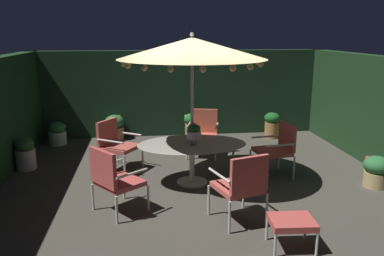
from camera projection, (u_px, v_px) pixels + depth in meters
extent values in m
cube|color=#444138|center=(200.00, 184.00, 6.81)|extent=(7.50, 7.29, 0.02)
cube|color=#182F1D|center=(181.00, 93.00, 9.91)|extent=(7.50, 0.30, 2.15)
cylinder|color=beige|center=(192.00, 182.00, 6.85)|extent=(0.54, 0.54, 0.03)
cylinder|color=beige|center=(192.00, 164.00, 6.77)|extent=(0.09, 0.09, 0.70)
ellipsoid|color=#B3AEA0|center=(192.00, 144.00, 6.68)|extent=(1.89, 1.25, 0.03)
cylinder|color=silver|center=(192.00, 120.00, 6.58)|extent=(0.06, 0.06, 2.29)
cone|color=tan|center=(192.00, 48.00, 6.29)|extent=(2.46, 2.46, 0.35)
sphere|color=silver|center=(192.00, 35.00, 6.24)|extent=(0.07, 0.07, 0.07)
sphere|color=#F9DB8C|center=(258.00, 62.00, 6.47)|extent=(0.10, 0.10, 0.10)
sphere|color=#F9DB8C|center=(246.00, 60.00, 6.89)|extent=(0.10, 0.10, 0.10)
sphere|color=#F9DB8C|center=(230.00, 59.00, 7.18)|extent=(0.10, 0.10, 0.10)
sphere|color=#F9DB8C|center=(205.00, 58.00, 7.40)|extent=(0.10, 0.10, 0.10)
sphere|color=#F9DB8C|center=(186.00, 58.00, 7.42)|extent=(0.10, 0.10, 0.10)
sphere|color=#F9DB8C|center=(161.00, 59.00, 7.26)|extent=(0.10, 0.10, 0.10)
sphere|color=#F9DB8C|center=(144.00, 60.00, 7.01)|extent=(0.10, 0.10, 0.10)
sphere|color=#F9DB8C|center=(131.00, 61.00, 6.68)|extent=(0.10, 0.10, 0.10)
sphere|color=#F9DB8C|center=(123.00, 64.00, 6.16)|extent=(0.10, 0.10, 0.10)
sphere|color=#F9DB8C|center=(128.00, 66.00, 5.81)|extent=(0.10, 0.10, 0.10)
sphere|color=#F9DB8C|center=(144.00, 68.00, 5.49)|extent=(0.10, 0.10, 0.10)
sphere|color=#F9DB8C|center=(171.00, 69.00, 5.30)|extent=(0.10, 0.10, 0.10)
sphere|color=#F9DB8C|center=(203.00, 69.00, 5.28)|extent=(0.10, 0.10, 0.10)
sphere|color=#F9DB8C|center=(233.00, 68.00, 5.42)|extent=(0.10, 0.10, 0.10)
sphere|color=#F9DB8C|center=(250.00, 67.00, 5.65)|extent=(0.10, 0.10, 0.10)
sphere|color=#F9DB8C|center=(261.00, 64.00, 6.11)|extent=(0.10, 0.10, 0.10)
cylinder|color=beige|center=(194.00, 142.00, 6.57)|extent=(0.11, 0.11, 0.11)
cylinder|color=silver|center=(194.00, 135.00, 6.54)|extent=(0.25, 0.25, 0.14)
ellipsoid|color=#1E5A29|center=(194.00, 128.00, 6.51)|extent=(0.22, 0.22, 0.13)
sphere|color=#B32D89|center=(194.00, 125.00, 6.50)|extent=(0.08, 0.08, 0.08)
cylinder|color=beige|center=(263.00, 171.00, 6.81)|extent=(0.04, 0.04, 0.43)
cylinder|color=beige|center=(250.00, 161.00, 7.37)|extent=(0.04, 0.04, 0.43)
cylinder|color=beige|center=(294.00, 168.00, 6.95)|extent=(0.04, 0.04, 0.43)
cylinder|color=beige|center=(279.00, 158.00, 7.51)|extent=(0.04, 0.04, 0.43)
cube|color=#B34C40|center=(272.00, 152.00, 7.10)|extent=(0.65, 0.65, 0.07)
cube|color=#B34C40|center=(287.00, 136.00, 7.10)|extent=(0.13, 0.57, 0.48)
cylinder|color=beige|center=(280.00, 145.00, 6.77)|extent=(0.57, 0.11, 0.04)
cylinder|color=beige|center=(266.00, 137.00, 7.33)|extent=(0.57, 0.11, 0.04)
cylinder|color=beige|center=(215.00, 152.00, 7.96)|extent=(0.04, 0.04, 0.40)
cylinder|color=beige|center=(187.00, 150.00, 8.05)|extent=(0.04, 0.04, 0.40)
cylinder|color=beige|center=(218.00, 144.00, 8.47)|extent=(0.04, 0.04, 0.40)
cylinder|color=beige|center=(191.00, 143.00, 8.56)|extent=(0.04, 0.04, 0.40)
cube|color=#B8563E|center=(203.00, 137.00, 8.20)|extent=(0.70, 0.66, 0.07)
cube|color=#B8563E|center=(204.00, 121.00, 8.38)|extent=(0.56, 0.21, 0.51)
cylinder|color=beige|center=(217.00, 126.00, 8.10)|extent=(0.17, 0.50, 0.04)
cylinder|color=beige|center=(189.00, 125.00, 8.19)|extent=(0.17, 0.50, 0.04)
cylinder|color=beige|center=(143.00, 157.00, 7.57)|extent=(0.04, 0.04, 0.42)
cylinder|color=beige|center=(125.00, 167.00, 7.05)|extent=(0.04, 0.04, 0.42)
cylinder|color=beige|center=(117.00, 153.00, 7.83)|extent=(0.04, 0.04, 0.42)
cylinder|color=beige|center=(98.00, 162.00, 7.30)|extent=(0.04, 0.04, 0.42)
cube|color=#B34F45|center=(120.00, 147.00, 7.38)|extent=(0.81, 0.81, 0.07)
cube|color=#B34F45|center=(107.00, 132.00, 7.43)|extent=(0.36, 0.52, 0.47)
cylinder|color=beige|center=(129.00, 134.00, 7.59)|extent=(0.50, 0.34, 0.04)
cylinder|color=beige|center=(110.00, 141.00, 7.06)|extent=(0.50, 0.34, 0.04)
cylinder|color=beige|center=(124.00, 187.00, 6.16)|extent=(0.04, 0.04, 0.41)
cylinder|color=beige|center=(148.00, 198.00, 5.74)|extent=(0.04, 0.04, 0.41)
cylinder|color=beige|center=(93.00, 197.00, 5.77)|extent=(0.04, 0.04, 0.41)
cylinder|color=beige|center=(117.00, 210.00, 5.35)|extent=(0.04, 0.04, 0.41)
cube|color=#BF4944|center=(120.00, 183.00, 5.70)|extent=(0.80, 0.81, 0.07)
cube|color=#BF4944|center=(103.00, 168.00, 5.44)|extent=(0.41, 0.50, 0.52)
cylinder|color=beige|center=(107.00, 163.00, 5.85)|extent=(0.44, 0.36, 0.04)
cylinder|color=beige|center=(132.00, 174.00, 5.44)|extent=(0.44, 0.36, 0.04)
cylinder|color=silver|center=(209.00, 200.00, 5.61)|extent=(0.04, 0.04, 0.46)
cylinder|color=silver|center=(243.00, 193.00, 5.84)|extent=(0.04, 0.04, 0.46)
cylinder|color=silver|center=(229.00, 218.00, 5.08)|extent=(0.04, 0.04, 0.46)
cylinder|color=silver|center=(267.00, 209.00, 5.32)|extent=(0.04, 0.04, 0.46)
cube|color=#C4544A|center=(237.00, 187.00, 5.40)|extent=(0.72, 0.73, 0.07)
cube|color=#C4544A|center=(250.00, 175.00, 5.08)|extent=(0.55, 0.23, 0.50)
cylinder|color=silver|center=(219.00, 175.00, 5.22)|extent=(0.21, 0.56, 0.04)
cylinder|color=silver|center=(256.00, 169.00, 5.46)|extent=(0.21, 0.56, 0.04)
cylinder|color=beige|center=(267.00, 229.00, 4.95)|extent=(0.03, 0.03, 0.31)
cylinder|color=beige|center=(305.00, 228.00, 4.97)|extent=(0.03, 0.03, 0.31)
cylinder|color=beige|center=(275.00, 246.00, 4.56)|extent=(0.03, 0.03, 0.31)
cylinder|color=beige|center=(317.00, 244.00, 4.58)|extent=(0.03, 0.03, 0.31)
cube|color=#BF4A44|center=(292.00, 222.00, 4.72)|extent=(0.56, 0.47, 0.08)
cylinder|color=#A26E3F|center=(272.00, 130.00, 9.74)|extent=(0.35, 0.35, 0.40)
ellipsoid|color=#1A5422|center=(272.00, 118.00, 9.66)|extent=(0.39, 0.39, 0.27)
sphere|color=#E84871|center=(276.00, 116.00, 9.67)|extent=(0.07, 0.07, 0.07)
sphere|color=#DB497A|center=(273.00, 116.00, 9.80)|extent=(0.11, 0.11, 0.11)
sphere|color=#D75170|center=(269.00, 118.00, 9.70)|extent=(0.11, 0.11, 0.11)
sphere|color=#E74978|center=(270.00, 118.00, 9.59)|extent=(0.08, 0.08, 0.08)
sphere|color=#DF4372|center=(275.00, 117.00, 9.55)|extent=(0.09, 0.09, 0.09)
cylinder|color=beige|center=(26.00, 159.00, 7.50)|extent=(0.37, 0.37, 0.40)
ellipsoid|color=#2D5629|center=(24.00, 144.00, 7.43)|extent=(0.36, 0.36, 0.25)
sphere|color=#F5C149|center=(29.00, 142.00, 7.43)|extent=(0.07, 0.07, 0.07)
sphere|color=#E5DB4F|center=(25.00, 142.00, 7.55)|extent=(0.09, 0.09, 0.09)
sphere|color=#F2CD5A|center=(20.00, 144.00, 7.41)|extent=(0.11, 0.11, 0.11)
sphere|color=yellow|center=(23.00, 146.00, 7.35)|extent=(0.08, 0.08, 0.08)
cylinder|color=tan|center=(375.00, 179.00, 6.67)|extent=(0.40, 0.40, 0.26)
ellipsoid|color=#2D6B37|center=(377.00, 165.00, 6.61)|extent=(0.45, 0.45, 0.31)
sphere|color=#C82842|center=(368.00, 158.00, 6.69)|extent=(0.08, 0.08, 0.08)
sphere|color=red|center=(379.00, 166.00, 6.50)|extent=(0.07, 0.07, 0.07)
cylinder|color=beige|center=(58.00, 138.00, 9.16)|extent=(0.40, 0.40, 0.31)
ellipsoid|color=#2C703D|center=(57.00, 127.00, 9.09)|extent=(0.38, 0.38, 0.26)
sphere|color=#B32C8B|center=(64.00, 126.00, 9.15)|extent=(0.11, 0.11, 0.11)
sphere|color=#A9387E|center=(58.00, 123.00, 9.17)|extent=(0.07, 0.07, 0.07)
sphere|color=#B53381|center=(55.00, 126.00, 9.22)|extent=(0.08, 0.08, 0.08)
sphere|color=#C14081|center=(52.00, 125.00, 9.09)|extent=(0.07, 0.07, 0.07)
sphere|color=#AD4285|center=(53.00, 126.00, 8.96)|extent=(0.07, 0.07, 0.07)
sphere|color=#A93A74|center=(59.00, 128.00, 9.00)|extent=(0.09, 0.09, 0.09)
cylinder|color=#B16E4F|center=(115.00, 133.00, 9.61)|extent=(0.44, 0.44, 0.31)
ellipsoid|color=#296432|center=(115.00, 122.00, 9.54)|extent=(0.48, 0.48, 0.33)
sphere|color=#D78A45|center=(120.00, 119.00, 9.53)|extent=(0.06, 0.06, 0.06)
sphere|color=orange|center=(119.00, 117.00, 9.68)|extent=(0.08, 0.08, 0.08)
sphere|color=orange|center=(110.00, 120.00, 9.65)|extent=(0.07, 0.07, 0.07)
sphere|color=#ED8443|center=(109.00, 119.00, 9.53)|extent=(0.10, 0.10, 0.10)
sphere|color=orange|center=(112.00, 119.00, 9.39)|extent=(0.08, 0.08, 0.08)
sphere|color=orange|center=(117.00, 122.00, 9.40)|extent=(0.09, 0.09, 0.09)
cylinder|color=#846447|center=(192.00, 131.00, 9.63)|extent=(0.36, 0.36, 0.39)
ellipsoid|color=#1C6324|center=(192.00, 119.00, 9.56)|extent=(0.41, 0.41, 0.29)
sphere|color=#EEBE53|center=(199.00, 118.00, 9.56)|extent=(0.10, 0.10, 0.10)
sphere|color=#DBDB54|center=(195.00, 117.00, 9.65)|extent=(0.07, 0.07, 0.07)
sphere|color=#E9C359|center=(189.00, 118.00, 9.70)|extent=(0.06, 0.06, 0.06)
sphere|color=#E6D059|center=(186.00, 116.00, 9.52)|extent=(0.06, 0.06, 0.06)
sphere|color=gold|center=(191.00, 117.00, 9.43)|extent=(0.09, 0.09, 0.09)
sphere|color=yellow|center=(195.00, 119.00, 9.40)|extent=(0.09, 0.09, 0.09)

